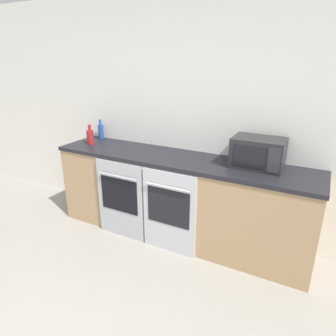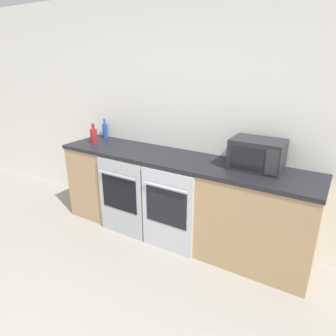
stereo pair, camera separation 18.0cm
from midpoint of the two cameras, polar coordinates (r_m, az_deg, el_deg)
wall_back at (r=3.33m, az=6.43°, el=9.47°), size 10.00×0.06×2.60m
counter_back at (r=3.31m, az=3.44°, el=-5.71°), size 2.84×0.62×0.93m
oven_left at (r=3.36m, az=-7.55°, el=-5.79°), size 0.59×0.06×0.89m
oven_right at (r=3.05m, az=1.47°, el=-8.45°), size 0.59×0.06×0.89m
microwave at (r=2.91m, az=18.32°, el=2.46°), size 0.48×0.33×0.29m
bottle_red at (r=3.75m, az=-12.62°, el=6.06°), size 0.09×0.09×0.24m
bottle_blue at (r=3.97m, az=-10.62°, el=7.06°), size 0.07×0.07×0.25m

